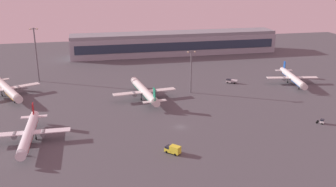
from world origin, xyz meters
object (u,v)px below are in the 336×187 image
airplane_taxiway_distant (144,91)px  catering_truck (173,149)px  apron_light_central (36,52)px  airplane_far_stand (29,133)px  apron_light_west (191,69)px  pushback_tug (322,121)px  airplane_terminal_side (293,78)px  fuel_truck (231,81)px  airplane_mid_apron (7,89)px

airplane_taxiway_distant → catering_truck: 60.39m
airplane_taxiway_distant → apron_light_central: 70.92m
airplane_far_stand → apron_light_west: 87.27m
pushback_tug → apron_light_central: size_ratio=0.11×
airplane_terminal_side → fuel_truck: 34.12m
airplane_far_stand → airplane_mid_apron: (-17.89, 58.32, 0.36)m
airplane_far_stand → apron_light_central: bearing=-86.1°
catering_truck → apron_light_west: (24.19, 64.97, 11.30)m
pushback_tug → airplane_taxiway_distant: bearing=-79.9°
airplane_taxiway_distant → pushback_tug: 82.22m
airplane_far_stand → catering_truck: (50.14, -20.16, -2.15)m
catering_truck → apron_light_central: size_ratio=0.19×
apron_light_central → apron_light_west: 88.57m
airplane_taxiway_distant → pushback_tug: bearing=-42.4°
airplane_far_stand → apron_light_west: apron_light_west is taller
airplane_taxiway_distant → airplane_mid_apron: size_ratio=1.02×
apron_light_west → pushback_tug: bearing=-50.8°
airplane_taxiway_distant → pushback_tug: size_ratio=11.80×
airplane_terminal_side → airplane_far_stand: bearing=30.1°
apron_light_central → airplane_taxiway_distant: bearing=-38.5°
fuel_truck → apron_light_west: bearing=146.9°
airplane_taxiway_distant → fuel_truck: (52.05, 16.58, -2.58)m
airplane_taxiway_distant → airplane_terminal_side: bearing=-1.7°
pushback_tug → airplane_mid_apron: bearing=-70.7°
apron_light_central → apron_light_west: apron_light_central is taller
pushback_tug → fuel_truck: (-15.24, 63.75, 0.30)m
airplane_taxiway_distant → airplane_terminal_side: size_ratio=1.11×
airplane_taxiway_distant → fuel_truck: airplane_taxiway_distant is taller
airplane_far_stand → airplane_mid_apron: 61.00m
airplane_terminal_side → pushback_tug: (-17.81, -55.56, -2.50)m
airplane_far_stand → airplane_terminal_side: (134.42, 48.57, -0.16)m
airplane_far_stand → airplane_mid_apron: airplane_mid_apron is taller
airplane_terminal_side → catering_truck: size_ratio=6.42×
airplane_taxiway_distant → catering_truck: size_ratio=7.13×
airplane_terminal_side → pushback_tug: 58.40m
airplane_mid_apron → apron_light_central: (12.67, 25.21, 13.12)m
airplane_terminal_side → fuel_truck: bearing=-3.7°
airplane_terminal_side → airplane_mid_apron: bearing=6.6°
apron_light_west → airplane_mid_apron: bearing=171.7°
fuel_truck → apron_light_central: size_ratio=0.21×
airplane_far_stand → fuel_truck: airplane_far_stand is taller
apron_light_west → airplane_terminal_side: bearing=3.6°
airplane_taxiway_distant → apron_light_west: apron_light_west is taller
airplane_taxiway_distant → catering_truck: bearing=-96.6°
pushback_tug → catering_truck: (-66.47, -13.17, 0.51)m
apron_light_central → apron_light_west: (79.54, -38.72, -4.33)m
airplane_far_stand → apron_light_central: size_ratio=1.25×
airplane_far_stand → catering_truck: 54.08m
catering_truck → airplane_terminal_side: bearing=-4.5°
airplane_taxiway_distant → apron_light_central: size_ratio=1.33×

